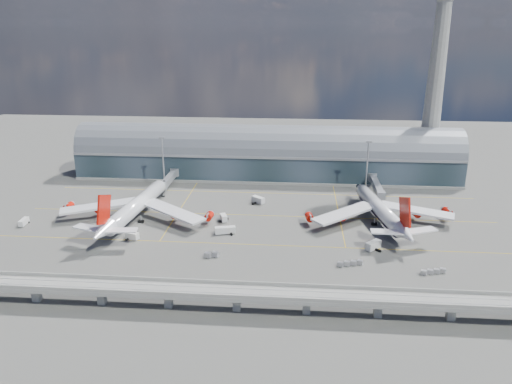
# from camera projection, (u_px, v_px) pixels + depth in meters

# --- Properties ---
(ground) EXTENTS (500.00, 500.00, 0.00)m
(ground) POSITION_uv_depth(u_px,v_px,m) (254.00, 234.00, 196.01)
(ground) COLOR #474744
(ground) RESTS_ON ground
(taxi_lines) EXTENTS (200.00, 80.12, 0.01)m
(taxi_lines) POSITION_uv_depth(u_px,v_px,m) (258.00, 213.00, 216.87)
(taxi_lines) COLOR gold
(taxi_lines) RESTS_ON ground
(terminal) EXTENTS (200.00, 30.00, 28.00)m
(terminal) POSITION_uv_depth(u_px,v_px,m) (266.00, 156.00, 265.94)
(terminal) COLOR #1F2D34
(terminal) RESTS_ON ground
(control_tower) EXTENTS (19.00, 19.00, 103.00)m
(control_tower) POSITION_uv_depth(u_px,v_px,m) (436.00, 79.00, 250.98)
(control_tower) COLOR gray
(control_tower) RESTS_ON ground
(guideway) EXTENTS (220.00, 8.50, 7.20)m
(guideway) POSITION_uv_depth(u_px,v_px,m) (237.00, 294.00, 142.42)
(guideway) COLOR gray
(guideway) RESTS_ON ground
(floodlight_mast_left) EXTENTS (3.00, 0.70, 25.70)m
(floodlight_mast_left) POSITION_uv_depth(u_px,v_px,m) (163.00, 161.00, 247.47)
(floodlight_mast_left) COLOR gray
(floodlight_mast_left) RESTS_ON ground
(floodlight_mast_right) EXTENTS (3.00, 0.70, 25.70)m
(floodlight_mast_right) POSITION_uv_depth(u_px,v_px,m) (367.00, 166.00, 239.56)
(floodlight_mast_right) COLOR gray
(floodlight_mast_right) RESTS_ON ground
(airliner_left) EXTENTS (66.06, 69.45, 21.15)m
(airliner_left) POSITION_uv_depth(u_px,v_px,m) (135.00, 207.00, 207.15)
(airliner_left) COLOR white
(airliner_left) RESTS_ON ground
(airliner_right) EXTENTS (61.95, 64.82, 20.65)m
(airliner_right) POSITION_uv_depth(u_px,v_px,m) (381.00, 211.00, 204.97)
(airliner_right) COLOR white
(airliner_right) RESTS_ON ground
(jet_bridge_left) EXTENTS (4.40, 28.00, 7.25)m
(jet_bridge_left) POSITION_uv_depth(u_px,v_px,m) (169.00, 178.00, 248.16)
(jet_bridge_left) COLOR gray
(jet_bridge_left) RESTS_ON ground
(jet_bridge_right) EXTENTS (4.40, 32.00, 7.25)m
(jet_bridge_right) POSITION_uv_depth(u_px,v_px,m) (376.00, 185.00, 238.33)
(jet_bridge_right) COLOR gray
(jet_bridge_right) RESTS_ON ground
(service_truck_0) EXTENTS (2.56, 6.26, 2.53)m
(service_truck_0) POSITION_uv_depth(u_px,v_px,m) (24.00, 222.00, 204.20)
(service_truck_0) COLOR silver
(service_truck_0) RESTS_ON ground
(service_truck_1) EXTENTS (5.50, 3.76, 2.92)m
(service_truck_1) POSITION_uv_depth(u_px,v_px,m) (132.00, 236.00, 190.38)
(service_truck_1) COLOR silver
(service_truck_1) RESTS_ON ground
(service_truck_2) EXTENTS (8.30, 4.27, 2.89)m
(service_truck_2) POSITION_uv_depth(u_px,v_px,m) (225.00, 230.00, 195.61)
(service_truck_2) COLOR silver
(service_truck_2) RESTS_ON ground
(service_truck_3) EXTENTS (6.34, 6.41, 3.15)m
(service_truck_3) POSITION_uv_depth(u_px,v_px,m) (373.00, 245.00, 182.02)
(service_truck_3) COLOR silver
(service_truck_3) RESTS_ON ground
(service_truck_4) EXTENTS (3.87, 5.40, 2.85)m
(service_truck_4) POSITION_uv_depth(u_px,v_px,m) (224.00, 218.00, 208.08)
(service_truck_4) COLOR silver
(service_truck_4) RESTS_ON ground
(service_truck_5) EXTENTS (6.52, 6.09, 3.13)m
(service_truck_5) POSITION_uv_depth(u_px,v_px,m) (258.00, 200.00, 228.59)
(service_truck_5) COLOR silver
(service_truck_5) RESTS_ON ground
(cargo_train_0) EXTENTS (5.58, 3.05, 1.81)m
(cargo_train_0) POSITION_uv_depth(u_px,v_px,m) (212.00, 255.00, 176.12)
(cargo_train_0) COLOR gray
(cargo_train_0) RESTS_ON ground
(cargo_train_1) EXTENTS (9.14, 3.84, 1.52)m
(cargo_train_1) POSITION_uv_depth(u_px,v_px,m) (433.00, 272.00, 164.58)
(cargo_train_1) COLOR gray
(cargo_train_1) RESTS_ON ground
(cargo_train_2) EXTENTS (9.39, 4.04, 1.56)m
(cargo_train_2) POSITION_uv_depth(u_px,v_px,m) (350.00, 263.00, 170.13)
(cargo_train_2) COLOR gray
(cargo_train_2) RESTS_ON ground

